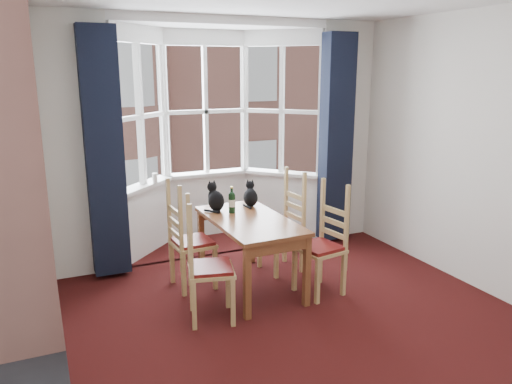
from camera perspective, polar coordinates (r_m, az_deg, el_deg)
floor at (r=4.45m, az=7.45°, el=-16.13°), size 4.50×4.50×0.00m
wall_left at (r=3.37m, az=-22.23°, el=-1.24°), size 0.00×4.50×4.50m
wall_right at (r=5.27m, az=26.95°, el=3.45°), size 0.00×4.50×4.50m
wall_back_pier_left at (r=5.59m, az=-19.55°, el=4.69°), size 0.70×0.12×2.80m
wall_back_pier_right at (r=6.69m, az=9.98°, el=6.68°), size 0.70×0.12×2.80m
bay_window at (r=6.41m, az=-5.04°, el=6.52°), size 2.76×0.94×2.80m
curtain_left at (r=5.44m, az=-16.94°, el=4.12°), size 0.38×0.22×2.60m
curtain_right at (r=6.43m, az=9.14°, el=5.97°), size 0.38×0.22×2.60m
dining_table at (r=5.09m, az=-0.73°, el=-4.11°), size 0.75×1.36×0.74m
chair_left_near at (r=4.52m, az=-6.32°, el=-8.90°), size 0.49×0.50×0.92m
chair_left_far at (r=5.18m, az=-8.21°, el=-5.97°), size 0.43×0.45×0.92m
chair_right_near at (r=5.10m, az=8.06°, el=-6.25°), size 0.46×0.48×0.92m
chair_right_far at (r=5.63m, az=3.65°, el=-4.19°), size 0.44×0.46×0.92m
cat_left at (r=5.34m, az=-4.64°, el=-0.81°), size 0.21×0.27×0.33m
cat_right at (r=5.51m, az=-0.63°, el=-0.46°), size 0.21×0.24×0.29m
wine_bottle at (r=5.25m, az=-2.77°, el=-1.07°), size 0.07×0.07×0.28m
candle_tall at (r=6.14m, az=-11.48°, el=1.54°), size 0.06×0.06×0.13m
street at (r=36.51m, az=-20.03°, el=0.07°), size 80.00×80.00×0.00m
tenement_building at (r=17.41m, az=-17.44°, el=11.26°), size 18.40×7.80×15.20m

